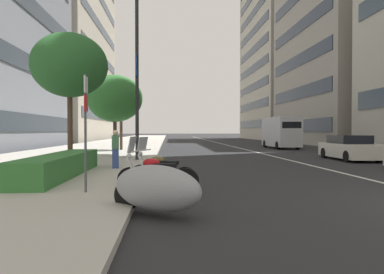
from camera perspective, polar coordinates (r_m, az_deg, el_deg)
sidewalk_right_plaza at (r=37.31m, az=-12.71°, el=-1.43°), size 160.00×10.04×0.15m
lane_centre_stripe at (r=42.42m, az=5.32°, el=-1.21°), size 110.00×0.16×0.01m
motorcycle_mid_row at (r=6.89m, az=-5.93°, el=-8.24°), size 1.92×2.10×0.99m
motorcycle_far_end_row at (r=9.45m, az=-5.80°, el=-6.28°), size 0.76×2.18×1.49m
motorcycle_under_tarp at (r=10.67m, az=-4.98°, el=-5.54°), size 1.17×1.92×1.46m
car_approaching_light at (r=21.81m, az=24.04°, el=-1.68°), size 4.48×1.99×1.39m
delivery_van_ahead at (r=34.00m, az=14.11°, el=0.79°), size 5.69×2.13×2.89m
parking_sign_by_curb at (r=8.98m, az=-16.77°, el=2.85°), size 0.32×0.06×2.87m
street_lamp_with_banners at (r=18.87m, az=-7.77°, el=12.61°), size 1.26×2.60×8.92m
clipped_hedge_bed at (r=12.52m, az=-20.37°, el=-4.27°), size 6.49×1.10×0.72m
street_tree_far_plaza at (r=16.68m, az=-19.11°, el=10.82°), size 3.29×3.29×5.77m
street_tree_near_plaza_corner at (r=22.43m, az=-12.33°, el=6.07°), size 3.40×3.40×4.93m
street_tree_mid_sidewalk at (r=28.41m, az=-11.37°, el=6.25°), size 2.90×2.90×5.35m
pedestrian_on_plaza at (r=14.50m, az=-12.23°, el=-1.92°), size 0.42×0.29×1.53m
office_tower_mid_left at (r=51.03m, az=25.22°, el=15.17°), size 20.62×15.53×28.42m
office_tower_far_left_down_avenue at (r=74.02m, az=17.38°, el=14.07°), size 24.08×19.71×36.86m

